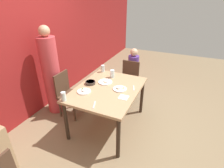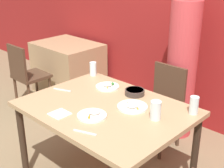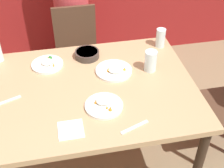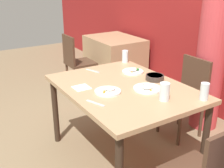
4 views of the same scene
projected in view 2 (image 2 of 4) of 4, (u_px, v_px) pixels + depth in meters
wall_back at (204, 12)px, 3.36m from camera, size 10.00×0.06×2.70m
dining_table at (106, 115)px, 2.60m from camera, size 1.34×1.02×0.76m
chair_adult_spot at (162, 104)px, 3.25m from camera, size 0.40×0.40×0.87m
person_adult at (182, 68)px, 3.35m from camera, size 0.32×0.32×1.71m
bowl_curry at (135, 92)px, 2.77m from camera, size 0.18×0.18×0.05m
plate_rice_adult at (92, 115)px, 2.40m from camera, size 0.23×0.23×0.05m
plate_rice_child at (108, 86)px, 2.93m from camera, size 0.22×0.22×0.05m
plate_noodles at (132, 106)px, 2.54m from camera, size 0.25×0.25×0.05m
glass_water_tall at (156, 110)px, 2.34m from camera, size 0.08×0.08×0.15m
glass_water_short at (194, 105)px, 2.42m from camera, size 0.07×0.07×0.14m
glass_water_center at (93, 69)px, 3.21m from camera, size 0.07×0.07×0.14m
napkin_folded at (60, 114)px, 2.44m from camera, size 0.14×0.14×0.01m
fork_steel at (85, 132)px, 2.18m from camera, size 0.18×0.08×0.01m
spoon_steel at (62, 90)px, 2.88m from camera, size 0.18×0.08×0.01m
background_table at (68, 68)px, 4.59m from camera, size 0.93×0.71×0.75m
chair_background at (27, 74)px, 4.08m from camera, size 0.40×0.40×0.87m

